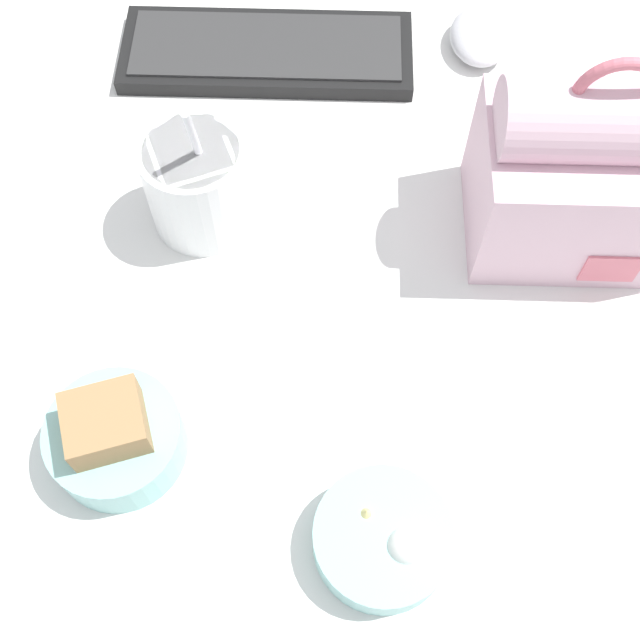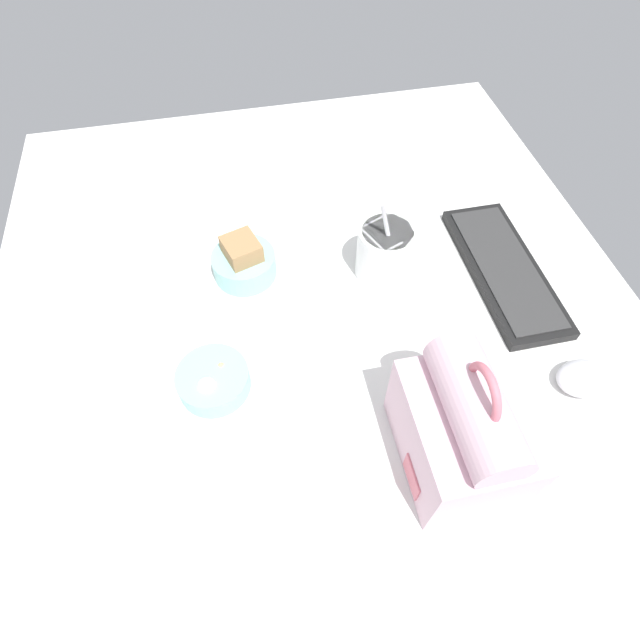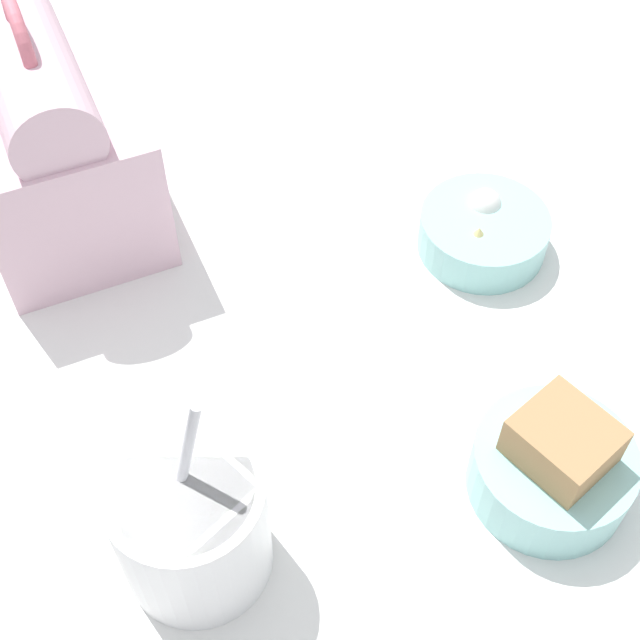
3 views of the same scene
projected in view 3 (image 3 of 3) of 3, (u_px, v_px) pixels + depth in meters
desk_surface at (306, 355)px, 71.14cm from camera, size 140.00×110.00×2.00cm
lunch_bag at (54, 146)px, 72.60cm from camera, size 18.09×14.19×21.68cm
soup_cup at (191, 524)px, 55.52cm from camera, size 9.80×9.80×16.69cm
bento_bowl_sandwich at (553, 465)px, 60.60cm from camera, size 11.11×11.11×7.91cm
bento_bowl_snacks at (483, 231)px, 75.47cm from camera, size 10.93×10.93×4.75cm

